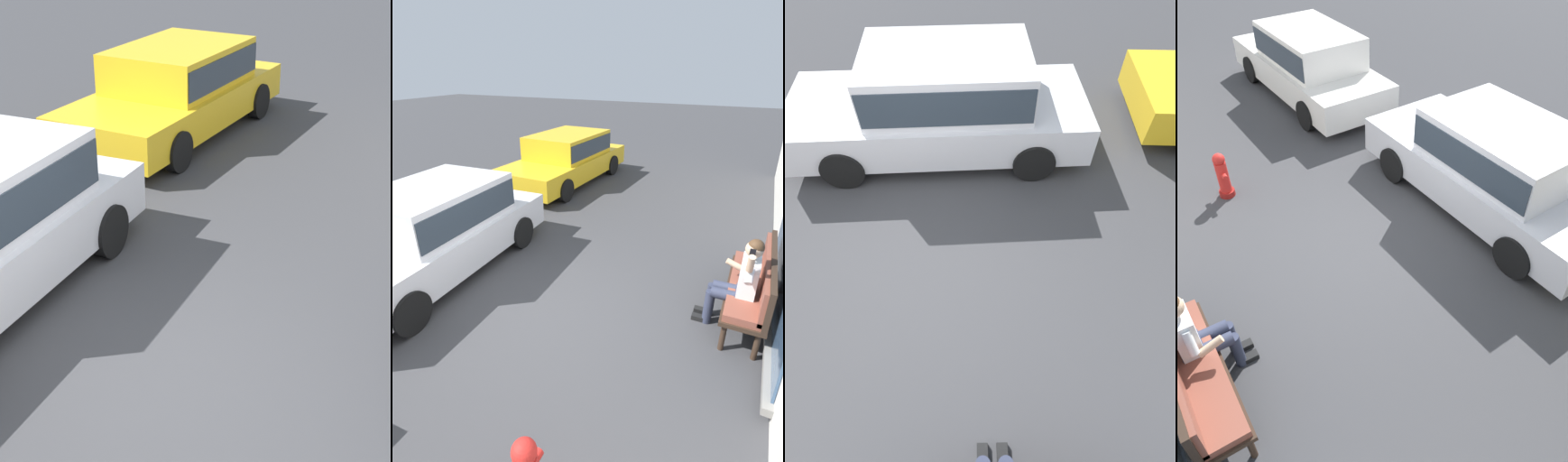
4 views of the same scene
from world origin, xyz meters
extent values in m
plane|color=#38383A|center=(0.00, 0.00, 0.00)|extent=(60.00, 60.00, 0.00)
cube|color=gray|center=(-1.18, 3.15, 0.18)|extent=(3.60, 0.12, 0.10)
cylinder|color=#332319|center=(-0.32, 3.00, 0.20)|extent=(0.07, 0.07, 0.40)
cylinder|color=#332319|center=(-2.04, 3.00, 0.20)|extent=(0.07, 0.07, 0.40)
cylinder|color=#332319|center=(-0.32, 2.61, 0.20)|extent=(0.07, 0.07, 0.40)
cylinder|color=#332319|center=(-2.04, 2.61, 0.20)|extent=(0.07, 0.07, 0.40)
cube|color=#332319|center=(-1.18, 2.81, 0.43)|extent=(1.88, 0.55, 0.06)
cube|color=brown|center=(-1.18, 2.81, 0.51)|extent=(1.82, 0.49, 0.10)
cube|color=#332319|center=(-1.18, 3.04, 0.74)|extent=(1.88, 0.07, 0.55)
cube|color=brown|center=(-1.18, 2.98, 0.74)|extent=(1.82, 0.06, 0.47)
cylinder|color=#2D3347|center=(-0.80, 2.57, 0.51)|extent=(0.15, 0.42, 0.15)
cylinder|color=#2D3347|center=(-0.80, 2.36, 0.26)|extent=(0.12, 0.12, 0.51)
cube|color=black|center=(-0.80, 2.28, 0.04)|extent=(0.10, 0.24, 0.07)
cylinder|color=#2D3347|center=(-0.98, 2.57, 0.51)|extent=(0.15, 0.42, 0.15)
cylinder|color=#2D3347|center=(-0.98, 2.36, 0.26)|extent=(0.12, 0.12, 0.51)
cube|color=black|center=(-0.98, 2.28, 0.04)|extent=(0.10, 0.24, 0.07)
cube|color=#2D3347|center=(-0.89, 2.78, 0.51)|extent=(0.34, 0.24, 0.14)
cube|color=silver|center=(-0.89, 2.78, 0.79)|extent=(0.38, 0.22, 0.56)
sphere|color=tan|center=(-0.89, 2.78, 1.21)|extent=(0.22, 0.22, 0.22)
sphere|color=#4C331E|center=(-0.89, 2.79, 1.25)|extent=(0.20, 0.20, 0.20)
cylinder|color=silver|center=(-1.13, 2.76, 0.90)|extent=(0.20, 0.10, 0.28)
cylinder|color=tan|center=(-1.18, 2.60, 0.78)|extent=(0.08, 0.27, 0.17)
cylinder|color=silver|center=(-0.65, 2.78, 0.97)|extent=(0.25, 0.10, 0.22)
cylinder|color=tan|center=(-0.58, 2.76, 1.16)|extent=(0.16, 0.08, 0.25)
cube|color=black|center=(-0.75, 2.76, 1.20)|extent=(0.02, 0.07, 0.15)
cube|color=gold|center=(-5.70, -2.60, 0.51)|extent=(4.76, 2.08, 0.56)
cube|color=gold|center=(-5.89, -2.59, 1.11)|extent=(2.51, 1.75, 0.65)
cube|color=#28333D|center=(-5.89, -2.59, 1.11)|extent=(2.46, 1.78, 0.45)
cylinder|color=black|center=(-4.21, -1.78, 0.31)|extent=(0.62, 0.21, 0.61)
cylinder|color=black|center=(-4.30, -3.55, 0.31)|extent=(0.62, 0.21, 0.61)
cylinder|color=black|center=(-7.11, -1.64, 0.31)|extent=(0.62, 0.21, 0.61)
cylinder|color=black|center=(-7.19, -3.42, 0.31)|extent=(0.62, 0.21, 0.61)
cube|color=silver|center=(-0.20, -2.11, 0.53)|extent=(4.46, 1.94, 0.60)
cube|color=silver|center=(-0.38, -2.12, 1.18)|extent=(2.35, 1.64, 0.68)
cube|color=#28333D|center=(-0.38, -2.12, 1.18)|extent=(2.30, 1.67, 0.48)
cylinder|color=black|center=(1.12, -1.21, 0.31)|extent=(0.62, 0.21, 0.62)
cylinder|color=black|center=(-1.60, -1.33, 0.31)|extent=(0.62, 0.21, 0.62)
cylinder|color=black|center=(-1.53, -3.00, 0.31)|extent=(0.62, 0.21, 0.62)
sphere|color=red|center=(2.25, 1.43, 0.71)|extent=(0.20, 0.20, 0.20)
cylinder|color=red|center=(2.11, 1.43, 0.46)|extent=(0.10, 0.08, 0.08)
camera|label=1|loc=(4.39, 2.60, 3.88)|focal=55.00mm
camera|label=2|loc=(3.60, 2.60, 3.33)|focal=28.00mm
camera|label=3|loc=(-0.78, 2.60, 3.84)|focal=28.00mm
camera|label=4|loc=(-4.23, 2.60, 4.64)|focal=35.00mm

